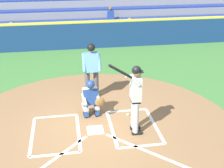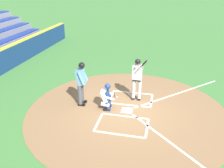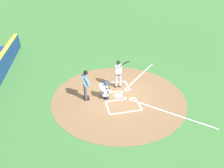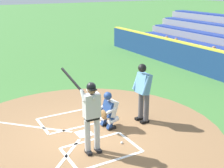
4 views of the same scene
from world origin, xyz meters
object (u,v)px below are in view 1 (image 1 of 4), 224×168
batter (135,95)px  baseball (128,114)px  catcher (91,98)px  plate_umpire (91,67)px

batter → baseball: size_ratio=28.76×
catcher → baseball: size_ratio=15.27×
plate_umpire → batter: bearing=112.3°
catcher → baseball: 1.19m
catcher → plate_umpire: 1.23m
catcher → plate_umpire: plate_umpire is taller
catcher → plate_umpire: size_ratio=0.61×
batter → plate_umpire: bearing=-67.7°
batter → baseball: 1.38m
batter → plate_umpire: size_ratio=1.14×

